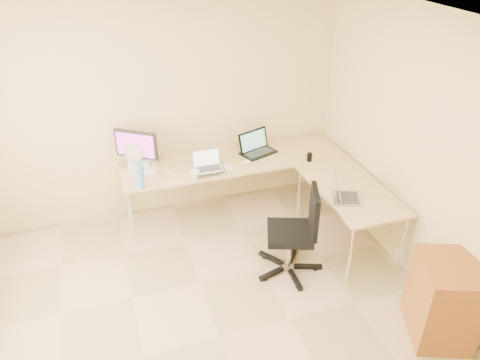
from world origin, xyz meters
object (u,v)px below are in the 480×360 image
object	(u,v)px
water_bottle	(140,176)
laptop_return	(349,189)
desk_main	(235,186)
mug	(195,175)
keyboard	(214,168)
cabinet	(443,302)
laptop_center	(208,161)
office_chair	(290,230)
desk_return	(347,217)
desk_fan	(134,156)
monitor	(137,149)
laptop_black	(258,143)

from	to	relation	value
water_bottle	laptop_return	xyz separation A→B (m)	(1.96, -0.88, -0.02)
water_bottle	desk_main	bearing A→B (deg)	14.80
mug	laptop_return	xyz separation A→B (m)	(1.38, -0.88, 0.07)
keyboard	water_bottle	bearing A→B (deg)	-147.49
mug	cabinet	size ratio (longest dim) A/B	0.14
laptop_center	laptop_return	world-z (taller)	laptop_center
keyboard	office_chair	xyz separation A→B (m)	(0.49, -1.08, -0.24)
laptop_return	mug	bearing A→B (deg)	80.40
desk_return	office_chair	world-z (taller)	office_chair
laptop_center	mug	size ratio (longest dim) A/B	2.96
keyboard	desk_fan	bearing A→B (deg)	179.85
mug	monitor	bearing A→B (deg)	137.72
monitor	desk_fan	world-z (taller)	monitor
mug	laptop_return	size ratio (longest dim) A/B	0.31
monitor	mug	bearing A→B (deg)	-7.85
laptop_return	cabinet	world-z (taller)	laptop_return
mug	office_chair	world-z (taller)	office_chair
monitor	laptop_black	size ratio (longest dim) A/B	1.22
mug	cabinet	distance (m)	2.71
monitor	water_bottle	size ratio (longest dim) A/B	1.76
laptop_black	mug	bearing A→B (deg)	-176.91
laptop_center	cabinet	xyz separation A→B (m)	(1.50, -2.17, -0.52)
office_chair	keyboard	bearing A→B (deg)	134.42
desk_fan	laptop_center	bearing A→B (deg)	-8.29
laptop_center	laptop_black	size ratio (longest dim) A/B	0.78
water_bottle	laptop_return	world-z (taller)	water_bottle
laptop_black	laptop_return	xyz separation A→B (m)	(0.51, -1.25, -0.01)
desk_return	water_bottle	world-z (taller)	water_bottle
desk_fan	cabinet	world-z (taller)	desk_fan
water_bottle	desk_fan	xyz separation A→B (m)	(0.00, 0.50, -0.01)
water_bottle	office_chair	world-z (taller)	water_bottle
mug	desk_fan	distance (m)	0.77
desk_main	laptop_black	bearing A→B (deg)	12.83
desk_return	mug	xyz separation A→B (m)	(-1.52, 0.70, 0.42)
desk_return	desk_fan	xyz separation A→B (m)	(-2.10, 1.20, 0.50)
keyboard	laptop_return	bearing A→B (deg)	-21.78
keyboard	laptop_return	distance (m)	1.54
laptop_center	desk_fan	bearing A→B (deg)	151.05
desk_main	keyboard	size ratio (longest dim) A/B	5.96
desk_return	keyboard	distance (m)	1.58
desk_main	desk_return	world-z (taller)	same
monitor	keyboard	distance (m)	0.90
keyboard	mug	xyz separation A→B (m)	(-0.26, -0.17, 0.04)
desk_fan	office_chair	bearing A→B (deg)	-26.21
keyboard	laptop_center	bearing A→B (deg)	-115.06
office_chair	mug	bearing A→B (deg)	149.52
laptop_center	mug	world-z (taller)	laptop_center
keyboard	cabinet	xyz separation A→B (m)	(1.41, -2.26, -0.38)
office_chair	cabinet	size ratio (longest dim) A/B	1.21
laptop_center	laptop_black	bearing A→B (deg)	22.10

